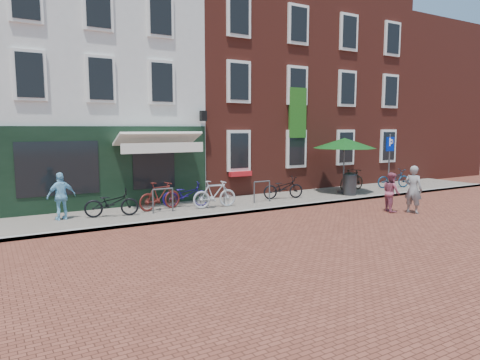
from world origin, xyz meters
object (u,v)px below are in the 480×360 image
boy (391,192)px  bicycle_2 (186,194)px  litter_bin (350,183)px  bicycle_1 (160,196)px  parasol (344,141)px  bicycle_5 (352,180)px  bicycle_0 (112,203)px  bicycle_3 (215,194)px  bicycle_6 (393,178)px  cafe_person (61,196)px  bicycle_4 (283,188)px  parking_sign (390,153)px  woman (413,189)px

boy → bicycle_2: bearing=77.7°
litter_bin → bicycle_1: size_ratio=0.63×
parasol → bicycle_5: 2.01m
bicycle_0 → bicycle_1: size_ratio=1.03×
bicycle_3 → bicycle_6: (9.71, 0.29, -0.05)m
bicycle_3 → parasol: bearing=-82.6°
litter_bin → boy: boy is taller
bicycle_3 → bicycle_6: size_ratio=0.97×
litter_bin → bicycle_5: bearing=41.6°
cafe_person → bicycle_3: bearing=162.1°
bicycle_0 → bicycle_4: same height
parking_sign → parasol: (-2.63, 0.22, 0.57)m
litter_bin → cafe_person: (-11.32, 0.91, 0.21)m
parking_sign → bicycle_4: parking_sign is taller
litter_bin → woman: (-0.63, -3.63, 0.20)m
bicycle_0 → bicycle_6: same height
woman → bicycle_4: woman is taller
cafe_person → boy: bearing=148.0°
parking_sign → boy: 5.26m
bicycle_1 → bicycle_6: (11.53, -0.32, -0.05)m
litter_bin → woman: size_ratio=0.62×
boy → bicycle_6: 5.74m
bicycle_2 → bicycle_6: bearing=-75.1°
parasol → bicycle_5: bearing=22.2°
bicycle_0 → parking_sign: bearing=-79.4°
parasol → bicycle_1: 8.50m
litter_bin → bicycle_3: 6.31m
parking_sign → woman: parking_sign is taller
litter_bin → bicycle_1: litter_bin is taller
woman → boy: size_ratio=1.19×
woman → cafe_person: (-10.69, 4.54, 0.01)m
parasol → boy: parasol is taller
cafe_person → bicycle_1: 3.21m
bicycle_1 → bicycle_4: 5.13m
parasol → cafe_person: bearing=178.4°
parasol → bicycle_4: parasol is taller
bicycle_4 → bicycle_6: 6.41m
bicycle_3 → bicycle_5: (7.36, 0.64, 0.00)m
boy → bicycle_3: 6.24m
parasol → bicycle_3: parasol is taller
bicycle_2 → bicycle_5: bearing=-73.3°
bicycle_3 → bicycle_5: bearing=-80.2°
litter_bin → parking_sign: (2.82, 0.37, 1.17)m
litter_bin → parasol: (0.19, 0.58, 1.73)m
woman → bicycle_2: bearing=38.2°
cafe_person → bicycle_5: size_ratio=0.91×
litter_bin → bicycle_5: size_ratio=0.63×
bicycle_5 → bicycle_6: size_ratio=0.97×
woman → bicycle_6: bearing=-59.8°
bicycle_1 → bicycle_6: bearing=-103.3°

